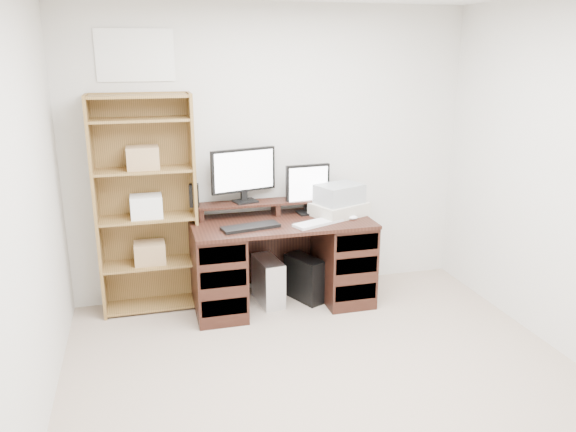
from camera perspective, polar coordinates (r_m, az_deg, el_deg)
name	(u,v)px	position (r m, az deg, el deg)	size (l,w,h in m)	color
room	(357,217)	(3.05, 7.06, -0.10)	(3.54, 4.04, 2.54)	tan
desk	(282,261)	(4.81, -0.65, -4.58)	(1.50, 0.70, 0.75)	black
riser_shelf	(276,203)	(4.86, -1.27, 1.28)	(1.40, 0.22, 0.12)	black
monitor_wide	(244,172)	(4.77, -4.54, 4.44)	(0.57, 0.20, 0.46)	black
monitor_small	(308,187)	(4.85, 2.02, 2.97)	(0.39, 0.16, 0.43)	black
speaker	(194,195)	(4.70, -9.52, 2.09)	(0.08, 0.08, 0.19)	black
keyboard_black	(251,227)	(4.48, -3.83, -1.13)	(0.47, 0.16, 0.03)	black
keyboard_white	(320,222)	(4.61, 3.28, -0.64)	(0.48, 0.14, 0.02)	silver
mouse	(353,218)	(4.74, 6.62, -0.16)	(0.08, 0.05, 0.03)	white
printer	(339,209)	(4.85, 5.20, 0.72)	(0.44, 0.33, 0.11)	#B9B2A1
basket	(339,194)	(4.82, 5.24, 2.27)	(0.37, 0.27, 0.16)	gray
tower_silver	(268,281)	(4.89, -2.03, -6.59)	(0.18, 0.40, 0.40)	silver
tower_black	(305,278)	(4.96, 1.72, -6.35)	(0.31, 0.42, 0.39)	black
bookshelf	(146,203)	(4.72, -14.21, 1.25)	(0.80, 0.30, 1.80)	olive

